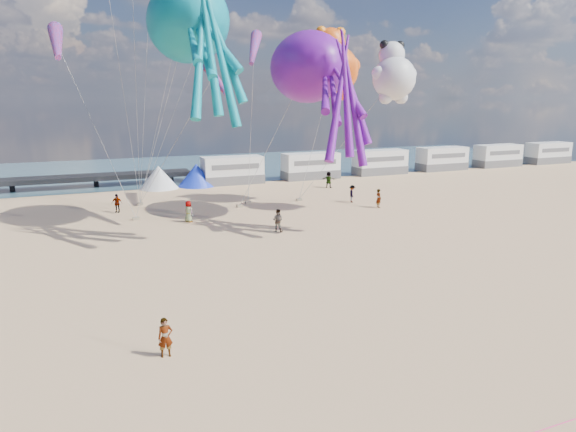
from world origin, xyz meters
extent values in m
plane|color=#DCB07F|center=(0.00, 0.00, 0.00)|extent=(120.00, 120.00, 0.00)
plane|color=#375A69|center=(0.00, 55.00, 0.02)|extent=(120.00, 120.00, 0.00)
cube|color=silver|center=(6.00, 40.00, 1.50)|extent=(6.60, 2.50, 3.00)
cube|color=silver|center=(15.50, 40.00, 1.50)|extent=(6.60, 2.50, 3.00)
cube|color=silver|center=(25.00, 40.00, 1.50)|extent=(6.60, 2.50, 3.00)
cube|color=silver|center=(34.50, 40.00, 1.50)|extent=(6.60, 2.50, 3.00)
cube|color=silver|center=(44.00, 40.00, 1.50)|extent=(6.60, 2.50, 3.00)
cube|color=silver|center=(53.50, 40.00, 1.50)|extent=(6.60, 2.50, 3.00)
cone|color=white|center=(-2.00, 40.00, 1.20)|extent=(4.00, 4.00, 2.40)
cone|color=#1933CC|center=(2.00, 40.00, 1.20)|extent=(4.00, 4.00, 2.40)
imported|color=tan|center=(-7.51, 3.48, 0.74)|extent=(0.55, 0.36, 1.48)
imported|color=#7F6659|center=(-2.31, 23.96, 0.82)|extent=(0.64, 0.71, 1.63)
imported|color=#7F6659|center=(2.91, 18.71, 0.80)|extent=(0.92, 0.90, 1.60)
imported|color=#7F6659|center=(12.98, 25.83, 0.78)|extent=(0.86, 0.94, 1.56)
imported|color=#7F6659|center=(-7.04, 29.61, 0.77)|extent=(1.15, 0.97, 1.54)
imported|color=#7F6659|center=(14.58, 33.58, 0.85)|extent=(1.05, 0.93, 1.71)
imported|color=#7F6659|center=(13.90, 22.88, 0.82)|extent=(0.52, 1.53, 1.63)
cube|color=gray|center=(-5.95, 26.20, 0.11)|extent=(0.50, 0.35, 0.22)
cube|color=gray|center=(2.90, 27.64, 0.11)|extent=(0.50, 0.35, 0.22)
cube|color=gray|center=(8.80, 28.24, 0.11)|extent=(0.50, 0.35, 0.22)
cube|color=gray|center=(4.10, 28.95, 0.11)|extent=(0.50, 0.35, 0.22)
cube|color=gray|center=(-4.94, 31.86, 0.11)|extent=(0.50, 0.35, 0.22)
camera|label=1|loc=(-10.03, -14.02, 9.19)|focal=32.00mm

